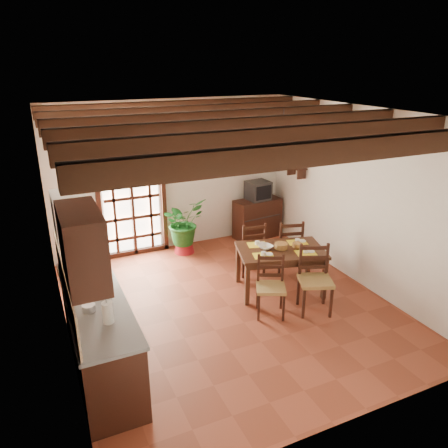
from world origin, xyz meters
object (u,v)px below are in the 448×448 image
chair_far_right (288,254)px  potted_plant (183,224)px  crt_tv (258,190)px  chair_near_left (270,297)px  sideboard (257,218)px  chair_near_right (314,291)px  chair_far_left (251,257)px  dining_table (281,254)px  kitchen_counter (99,332)px  pendant_lamp (282,160)px

chair_far_right → potted_plant: potted_plant is taller
chair_far_right → crt_tv: 1.72m
chair_near_left → sideboard: 2.94m
sideboard → chair_far_right: bearing=-105.9°
chair_near_right → crt_tv: (0.61, 2.83, 0.69)m
sideboard → potted_plant: bearing=177.1°
chair_far_left → chair_far_right: 0.65m
chair_near_left → potted_plant: bearing=124.6°
dining_table → sideboard: size_ratio=1.56×
chair_near_right → potted_plant: potted_plant is taller
kitchen_counter → chair_far_right: (3.38, 1.27, -0.18)m
potted_plant → sideboard: bearing=3.8°
pendant_lamp → chair_near_right: bearing=-80.7°
chair_near_left → crt_tv: (1.24, 2.65, 0.72)m
chair_far_left → chair_near_left: bearing=83.4°
chair_far_right → pendant_lamp: size_ratio=1.11×
potted_plant → pendant_lamp: bearing=-65.2°
chair_near_right → chair_far_right: (0.36, 1.28, -0.01)m
kitchen_counter → potted_plant: potted_plant is taller
chair_far_left → chair_far_right: same height
crt_tv → chair_near_left: bearing=-120.6°
kitchen_counter → chair_near_right: bearing=-0.2°
dining_table → chair_near_left: (-0.49, -0.55, -0.34)m
crt_tv → pendant_lamp: 2.39m
sideboard → potted_plant: (-1.62, -0.11, 0.17)m
kitchen_counter → sideboard: 4.60m
dining_table → potted_plant: size_ratio=0.66×
chair_far_left → chair_far_right: (0.63, -0.18, -0.00)m
kitchen_counter → chair_near_right: kitchen_counter is taller
chair_near_right → crt_tv: crt_tv is taller
crt_tv → pendant_lamp: pendant_lamp is taller
chair_far_right → chair_near_left: bearing=64.1°
chair_far_left → potted_plant: bearing=-50.5°
chair_far_right → crt_tv: size_ratio=2.02×
chair_near_right → pendant_lamp: (-0.14, 0.83, 1.77)m
chair_near_right → kitchen_counter: bearing=-158.4°
chair_far_right → chair_near_right: bearing=90.2°
dining_table → crt_tv: bearing=86.2°
kitchen_counter → crt_tv: size_ratio=4.82×
kitchen_counter → sideboard: size_ratio=2.38×
kitchen_counter → chair_far_right: 3.62m
potted_plant → pendant_lamp: size_ratio=2.66×
kitchen_counter → sideboard: kitchen_counter is taller
potted_plant → chair_far_left: bearing=-59.6°
pendant_lamp → crt_tv: bearing=69.6°
chair_far_right → crt_tv: crt_tv is taller
kitchen_counter → pendant_lamp: size_ratio=2.66×
kitchen_counter → dining_table: 2.98m
dining_table → pendant_lamp: bearing=105.7°
sideboard → crt_tv: bearing=-96.7°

